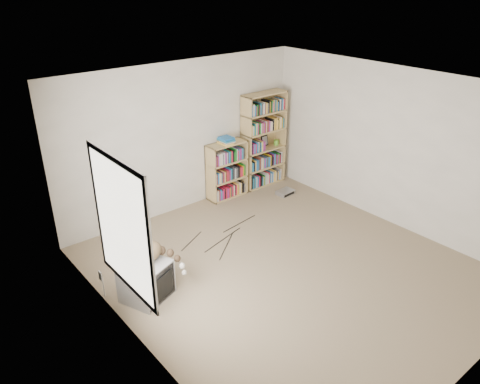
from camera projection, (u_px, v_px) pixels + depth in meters
floor at (287, 268)px, 6.49m from camera, size 4.50×5.00×0.01m
wall_back at (183, 138)px, 7.70m from camera, size 4.50×0.02×2.50m
wall_left at (132, 247)px, 4.66m from camera, size 0.02×5.00×2.50m
wall_right at (394, 148)px, 7.25m from camera, size 0.02×5.00×2.50m
ceiling at (296, 89)px, 5.42m from camera, size 4.50×5.00×0.02m
window at (122, 226)px, 4.74m from camera, size 0.02×1.22×1.52m
crt_tv at (146, 281)px, 5.84m from camera, size 0.69×0.66×0.48m
cat at (151, 255)px, 5.77m from camera, size 0.74×0.49×0.55m
bookcase_tall at (263, 142)px, 8.72m from camera, size 0.89×0.30×1.77m
bookcase_short at (226, 172)px, 8.38m from camera, size 0.75×0.30×1.03m
book_stack at (226, 140)px, 8.07m from camera, size 0.22×0.28×0.12m
green_mug at (276, 142)px, 8.92m from camera, size 0.09×0.09×0.10m
framed_print at (264, 141)px, 8.85m from camera, size 0.15×0.05×0.20m
dvd_player at (285, 192)px, 8.63m from camera, size 0.33×0.25×0.07m
wall_outlet at (100, 276)px, 5.79m from camera, size 0.01×0.08×0.13m
floor_cables at (216, 238)px, 7.21m from camera, size 1.20×0.70×0.01m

